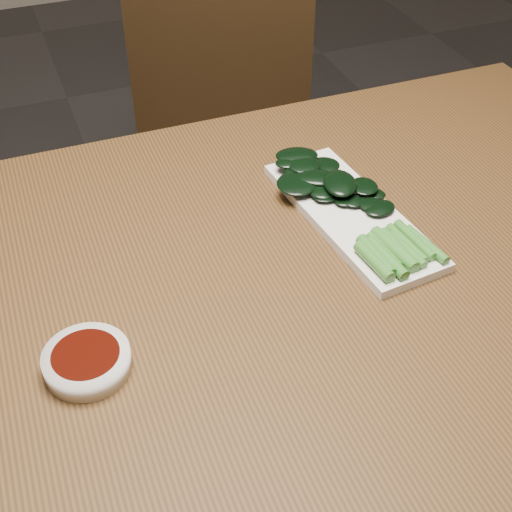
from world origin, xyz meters
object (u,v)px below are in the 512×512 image
at_px(table, 237,320).
at_px(serving_plate, 351,215).
at_px(chair_far, 218,144).
at_px(gai_lan, 341,199).
at_px(sauce_bowl, 87,361).

xyz_separation_m(table, serving_plate, (0.20, 0.06, 0.08)).
bearing_deg(serving_plate, chair_far, 88.91).
height_order(table, chair_far, chair_far).
height_order(table, serving_plate, serving_plate).
relative_size(chair_far, serving_plate, 2.74).
bearing_deg(table, serving_plate, 17.94).
bearing_deg(gai_lan, sauce_bowl, -158.00).
distance_m(chair_far, gai_lan, 0.70).
distance_m(sauce_bowl, gai_lan, 0.43).
bearing_deg(chair_far, sauce_bowl, -93.64).
relative_size(sauce_bowl, gai_lan, 0.31).
height_order(chair_far, serving_plate, chair_far).
relative_size(table, serving_plate, 4.32).
height_order(chair_far, gai_lan, chair_far).
height_order(sauce_bowl, gai_lan, gai_lan).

